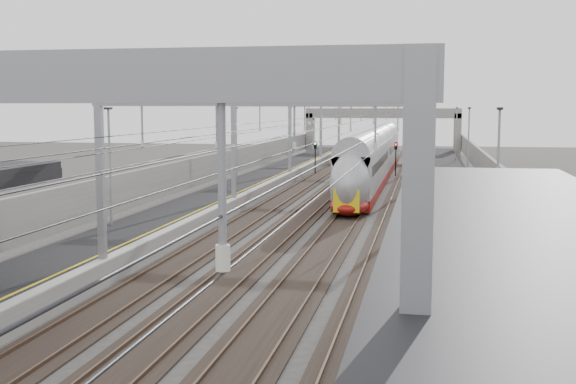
% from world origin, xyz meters
% --- Properties ---
extents(platform_left, '(4.00, 120.00, 1.00)m').
position_xyz_m(platform_left, '(-8.00, 45.00, 0.50)').
color(platform_left, black).
rests_on(platform_left, ground).
extents(platform_right, '(4.00, 120.00, 1.00)m').
position_xyz_m(platform_right, '(8.00, 45.00, 0.50)').
color(platform_right, black).
rests_on(platform_right, ground).
extents(tracks, '(11.40, 140.00, 0.20)m').
position_xyz_m(tracks, '(0.00, 45.00, 0.05)').
color(tracks, black).
rests_on(tracks, ground).
extents(overhead_line, '(13.00, 140.00, 6.60)m').
position_xyz_m(overhead_line, '(0.00, 51.62, 6.14)').
color(overhead_line, gray).
rests_on(overhead_line, platform_left).
extents(overbridge, '(22.00, 2.20, 6.90)m').
position_xyz_m(overbridge, '(0.00, 100.00, 5.31)').
color(overbridge, slate).
rests_on(overbridge, ground).
extents(wall_left, '(0.30, 120.00, 3.20)m').
position_xyz_m(wall_left, '(-11.20, 45.00, 1.60)').
color(wall_left, slate).
rests_on(wall_left, ground).
extents(wall_right, '(0.30, 120.00, 3.20)m').
position_xyz_m(wall_right, '(11.20, 45.00, 1.60)').
color(wall_right, slate).
rests_on(wall_right, ground).
extents(train, '(2.59, 47.23, 4.10)m').
position_xyz_m(train, '(1.50, 61.85, 2.02)').
color(train, maroon).
rests_on(train, ground).
extents(signal_green, '(0.32, 0.32, 3.48)m').
position_xyz_m(signal_green, '(-5.20, 70.50, 2.42)').
color(signal_green, black).
rests_on(signal_green, ground).
extents(signal_red_near, '(0.32, 0.32, 3.48)m').
position_xyz_m(signal_red_near, '(3.20, 70.49, 2.42)').
color(signal_red_near, black).
rests_on(signal_red_near, ground).
extents(signal_red_far, '(0.32, 0.32, 3.48)m').
position_xyz_m(signal_red_far, '(5.40, 75.73, 2.42)').
color(signal_red_far, black).
rests_on(signal_red_far, ground).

